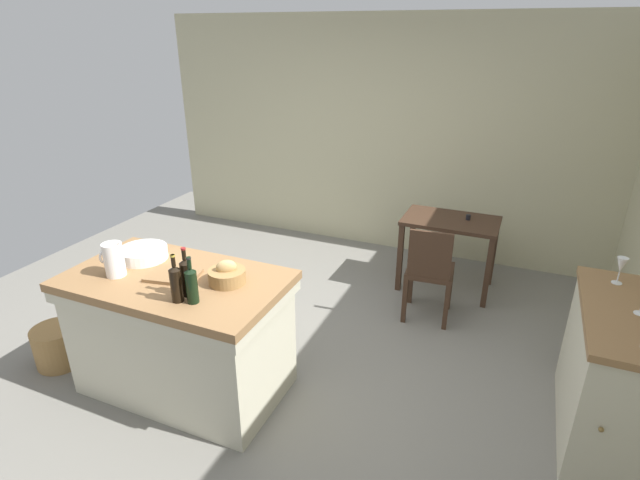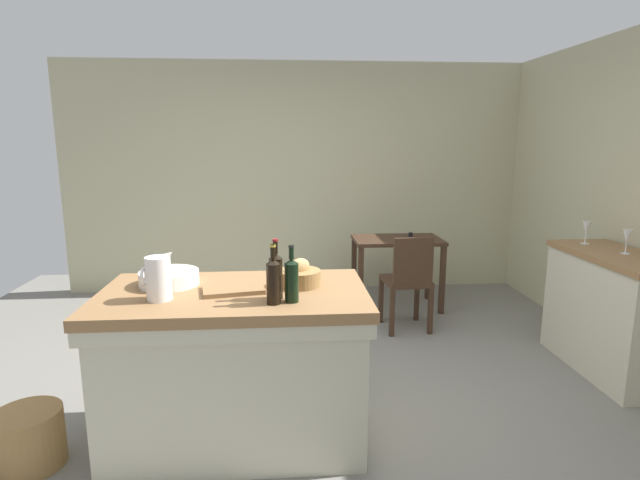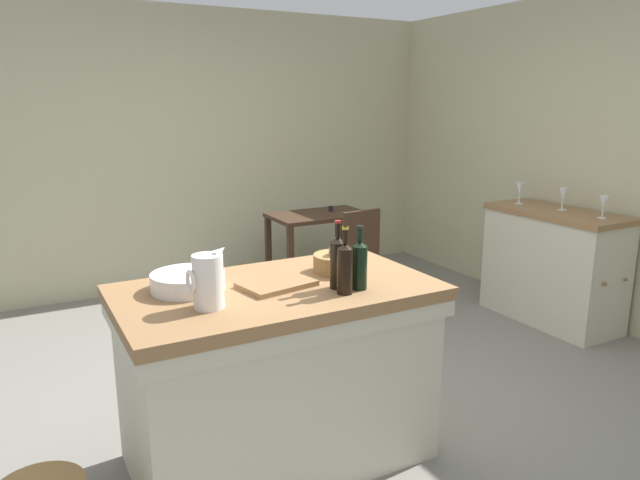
{
  "view_description": "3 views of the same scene",
  "coord_description": "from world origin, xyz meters",
  "px_view_note": "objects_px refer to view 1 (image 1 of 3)",
  "views": [
    {
      "loc": [
        1.55,
        -2.77,
        2.42
      ],
      "look_at": [
        0.24,
        0.3,
        0.98
      ],
      "focal_mm": 27.41,
      "sensor_mm": 36.0,
      "label": 1
    },
    {
      "loc": [
        -0.2,
        -3.18,
        1.72
      ],
      "look_at": [
        0.06,
        0.31,
        1.03
      ],
      "focal_mm": 27.89,
      "sensor_mm": 36.0,
      "label": 2
    },
    {
      "loc": [
        -1.55,
        -2.9,
        1.76
      ],
      "look_at": [
        0.06,
        0.08,
        0.95
      ],
      "focal_mm": 32.76,
      "sensor_mm": 36.0,
      "label": 3
    }
  ],
  "objects_px": {
    "writing_desk": "(450,231)",
    "wine_bottle_green": "(176,283)",
    "wine_bottle_amber": "(186,276)",
    "bread_basket": "(227,275)",
    "pitcher": "(114,259)",
    "wash_bowl": "(143,253)",
    "wine_glass_middle": "(621,266)",
    "island_table": "(181,330)",
    "cutting_board": "(173,275)",
    "wicker_hamper": "(58,346)",
    "wooden_chair": "(430,270)",
    "side_cabinet": "(613,376)",
    "wine_bottle_dark": "(192,284)"
  },
  "relations": [
    {
      "from": "pitcher",
      "to": "side_cabinet",
      "type": "bearing_deg",
      "value": 14.56
    },
    {
      "from": "island_table",
      "to": "wine_bottle_amber",
      "type": "relative_size",
      "value": 4.62
    },
    {
      "from": "writing_desk",
      "to": "wine_bottle_green",
      "type": "distance_m",
      "value": 2.84
    },
    {
      "from": "wooden_chair",
      "to": "wine_glass_middle",
      "type": "distance_m",
      "value": 1.51
    },
    {
      "from": "wine_bottle_amber",
      "to": "wine_glass_middle",
      "type": "bearing_deg",
      "value": 26.04
    },
    {
      "from": "side_cabinet",
      "to": "cutting_board",
      "type": "bearing_deg",
      "value": -166.06
    },
    {
      "from": "cutting_board",
      "to": "wine_bottle_green",
      "type": "distance_m",
      "value": 0.35
    },
    {
      "from": "island_table",
      "to": "pitcher",
      "type": "relative_size",
      "value": 5.44
    },
    {
      "from": "writing_desk",
      "to": "wooden_chair",
      "type": "distance_m",
      "value": 0.68
    },
    {
      "from": "wash_bowl",
      "to": "wine_glass_middle",
      "type": "bearing_deg",
      "value": 16.27
    },
    {
      "from": "wash_bowl",
      "to": "wine_bottle_amber",
      "type": "relative_size",
      "value": 1.06
    },
    {
      "from": "island_table",
      "to": "bread_basket",
      "type": "height_order",
      "value": "bread_basket"
    },
    {
      "from": "side_cabinet",
      "to": "wine_bottle_green",
      "type": "relative_size",
      "value": 3.61
    },
    {
      "from": "wine_bottle_dark",
      "to": "wine_bottle_amber",
      "type": "relative_size",
      "value": 0.93
    },
    {
      "from": "cutting_board",
      "to": "island_table",
      "type": "bearing_deg",
      "value": 61.97
    },
    {
      "from": "wine_glass_middle",
      "to": "wicker_hamper",
      "type": "bearing_deg",
      "value": -162.22
    },
    {
      "from": "wooden_chair",
      "to": "wash_bowl",
      "type": "xyz_separation_m",
      "value": [
        -1.79,
        -1.46,
        0.46
      ]
    },
    {
      "from": "island_table",
      "to": "cutting_board",
      "type": "height_order",
      "value": "cutting_board"
    },
    {
      "from": "side_cabinet",
      "to": "pitcher",
      "type": "distance_m",
      "value": 3.27
    },
    {
      "from": "island_table",
      "to": "side_cabinet",
      "type": "distance_m",
      "value": 2.82
    },
    {
      "from": "island_table",
      "to": "writing_desk",
      "type": "relative_size",
      "value": 1.64
    },
    {
      "from": "wooden_chair",
      "to": "wine_bottle_green",
      "type": "bearing_deg",
      "value": -122.64
    },
    {
      "from": "writing_desk",
      "to": "wine_glass_middle",
      "type": "bearing_deg",
      "value": -44.91
    },
    {
      "from": "writing_desk",
      "to": "wine_bottle_green",
      "type": "relative_size",
      "value": 2.92
    },
    {
      "from": "wine_bottle_amber",
      "to": "bread_basket",
      "type": "bearing_deg",
      "value": 60.31
    },
    {
      "from": "island_table",
      "to": "wooden_chair",
      "type": "xyz_separation_m",
      "value": [
        1.41,
        1.61,
        -0.0
      ]
    },
    {
      "from": "wooden_chair",
      "to": "wine_bottle_amber",
      "type": "height_order",
      "value": "wine_bottle_amber"
    },
    {
      "from": "island_table",
      "to": "wine_bottle_amber",
      "type": "bearing_deg",
      "value": -33.72
    },
    {
      "from": "island_table",
      "to": "bread_basket",
      "type": "distance_m",
      "value": 0.61
    },
    {
      "from": "wash_bowl",
      "to": "cutting_board",
      "type": "height_order",
      "value": "wash_bowl"
    },
    {
      "from": "wooden_chair",
      "to": "wicker_hamper",
      "type": "height_order",
      "value": "wooden_chair"
    },
    {
      "from": "wash_bowl",
      "to": "wicker_hamper",
      "type": "relative_size",
      "value": 0.97
    },
    {
      "from": "cutting_board",
      "to": "wicker_hamper",
      "type": "height_order",
      "value": "cutting_board"
    },
    {
      "from": "pitcher",
      "to": "wine_bottle_dark",
      "type": "height_order",
      "value": "wine_bottle_dark"
    },
    {
      "from": "writing_desk",
      "to": "wine_bottle_dark",
      "type": "bearing_deg",
      "value": -114.6
    },
    {
      "from": "writing_desk",
      "to": "wine_glass_middle",
      "type": "height_order",
      "value": "wine_glass_middle"
    },
    {
      "from": "side_cabinet",
      "to": "bread_basket",
      "type": "relative_size",
      "value": 4.61
    },
    {
      "from": "writing_desk",
      "to": "bread_basket",
      "type": "height_order",
      "value": "bread_basket"
    },
    {
      "from": "cutting_board",
      "to": "wash_bowl",
      "type": "bearing_deg",
      "value": 158.7
    },
    {
      "from": "writing_desk",
      "to": "wine_bottle_green",
      "type": "height_order",
      "value": "wine_bottle_green"
    },
    {
      "from": "wine_bottle_amber",
      "to": "wicker_hamper",
      "type": "distance_m",
      "value": 1.59
    },
    {
      "from": "wash_bowl",
      "to": "wicker_hamper",
      "type": "distance_m",
      "value": 1.11
    },
    {
      "from": "writing_desk",
      "to": "bread_basket",
      "type": "xyz_separation_m",
      "value": [
        -1.09,
        -2.2,
        0.34
      ]
    },
    {
      "from": "wine_glass_middle",
      "to": "side_cabinet",
      "type": "bearing_deg",
      "value": -83.42
    },
    {
      "from": "wine_bottle_dark",
      "to": "wine_glass_middle",
      "type": "distance_m",
      "value": 2.69
    },
    {
      "from": "bread_basket",
      "to": "wine_glass_middle",
      "type": "relative_size",
      "value": 1.34
    },
    {
      "from": "pitcher",
      "to": "wine_bottle_amber",
      "type": "bearing_deg",
      "value": -2.61
    },
    {
      "from": "bread_basket",
      "to": "wine_glass_middle",
      "type": "height_order",
      "value": "wine_glass_middle"
    },
    {
      "from": "wash_bowl",
      "to": "writing_desk",
      "type": "bearing_deg",
      "value": 49.13
    },
    {
      "from": "wooden_chair",
      "to": "wine_bottle_green",
      "type": "xyz_separation_m",
      "value": [
        -1.19,
        -1.85,
        0.54
      ]
    }
  ]
}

